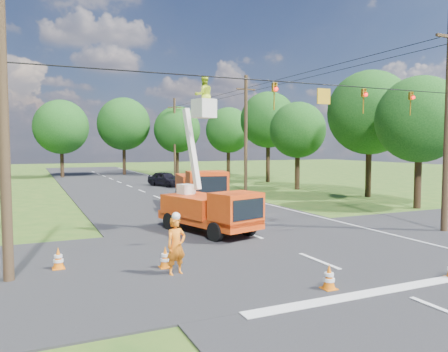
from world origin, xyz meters
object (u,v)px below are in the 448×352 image
tree_far_b (124,124)px  pole_right_near (448,120)px  second_truck (201,187)px  ground_worker (176,246)px  tree_right_d (268,120)px  tree_far_c (177,130)px  traffic_cone_0 (329,277)px  traffic_cone_4 (165,258)px  pole_right_mid (246,132)px  tree_right_e (228,130)px  tree_right_a (420,120)px  bucket_truck (210,199)px  distant_car (166,179)px  traffic_cone_2 (236,219)px  pole_right_far (175,136)px  traffic_cone_7 (233,196)px  traffic_cone_5 (58,259)px  pole_left (4,126)px  tree_right_c (298,130)px  traffic_cone_3 (240,208)px  tree_right_b (370,113)px  tree_far_a (61,127)px

tree_far_b → pole_right_near: bearing=-83.0°
second_truck → ground_worker: (-6.17, -13.78, -0.35)m
tree_right_d → tree_far_c: 15.92m
traffic_cone_0 → traffic_cone_4: size_ratio=1.00×
tree_right_d → traffic_cone_4: bearing=-125.6°
pole_right_mid → tree_right_e: (5.30, 15.00, 0.70)m
traffic_cone_0 → tree_right_a: bearing=34.9°
bucket_truck → traffic_cone_4: bucket_truck is taller
ground_worker → distant_car: 29.26m
bucket_truck → ground_worker: (-3.36, -5.46, -0.66)m
traffic_cone_2 → pole_right_far: (8.15, 34.83, 4.75)m
traffic_cone_7 → tree_right_a: bearing=-42.3°
traffic_cone_7 → tree_right_a: tree_right_a is taller
traffic_cone_7 → distant_car: bearing=95.6°
tree_far_c → traffic_cone_5: bearing=-113.1°
second_truck → traffic_cone_5: size_ratio=9.47×
traffic_cone_0 → distant_car: bearing=81.4°
traffic_cone_2 → traffic_cone_7: (4.13, 9.04, 0.00)m
traffic_cone_2 → tree_right_e: tree_right_e is taller
distant_car → traffic_cone_5: bearing=-133.1°
traffic_cone_7 → pole_left: pole_left is taller
traffic_cone_5 → pole_right_near: (16.60, -0.71, 4.75)m
traffic_cone_2 → tree_right_c: (12.85, 13.83, 4.95)m
tree_right_a → tree_right_d: tree_right_d is taller
traffic_cone_7 → pole_right_far: pole_right_far is taller
traffic_cone_0 → traffic_cone_3: bearing=74.0°
traffic_cone_3 → traffic_cone_2: bearing=-119.3°
pole_right_mid → tree_far_b: bearing=102.4°
traffic_cone_7 → tree_far_c: 28.80m
traffic_cone_2 → tree_right_c: tree_right_c is taller
traffic_cone_3 → pole_left: 15.12m
tree_right_b → second_truck: bearing=178.4°
distant_car → tree_right_b: bearing=-70.9°
traffic_cone_0 → tree_far_b: bearing=84.8°
ground_worker → tree_right_d: tree_right_d is taller
distant_car → traffic_cone_0: 31.53m
traffic_cone_5 → tree_right_a: tree_right_a is taller
tree_right_e → traffic_cone_5: bearing=-122.6°
bucket_truck → tree_right_b: tree_right_b is taller
pole_left → tree_right_b: (24.50, 12.00, 1.93)m
tree_right_b → tree_right_e: bearing=93.0°
tree_right_b → tree_right_c: bearing=104.4°
traffic_cone_0 → traffic_cone_3: 13.53m
bucket_truck → tree_far_c: (10.99, 37.92, 4.51)m
bucket_truck → tree_right_a: bearing=-8.8°
distant_car → tree_far_a: size_ratio=0.44×
bucket_truck → pole_right_mid: pole_right_mid is taller
pole_right_mid → tree_right_d: bearing=48.0°
ground_worker → traffic_cone_0: size_ratio=2.52×
traffic_cone_4 → tree_right_d: tree_right_d is taller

